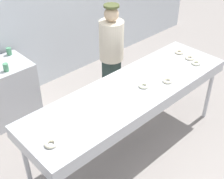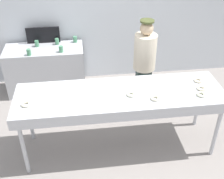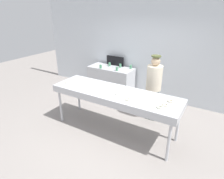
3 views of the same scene
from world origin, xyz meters
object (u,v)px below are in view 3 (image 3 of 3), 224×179
(sugar_donut_2, at_px, (160,107))
(paper_cup_3, at_px, (131,67))
(fryer_conveyor, at_px, (115,95))
(prep_counter, at_px, (111,80))
(paper_cup_1, at_px, (120,66))
(sugar_donut_1, at_px, (166,105))
(worker_baker, at_px, (154,84))
(paper_cup_2, at_px, (117,69))
(sugar_donut_5, at_px, (118,93))
(sugar_donut_4, at_px, (128,99))
(menu_display, at_px, (115,61))
(sugar_donut_3, at_px, (171,101))
(paper_cup_4, at_px, (110,64))
(paper_cup_0, at_px, (101,67))
(sugar_donut_0, at_px, (67,82))

(sugar_donut_2, distance_m, paper_cup_3, 2.71)
(fryer_conveyor, height_order, prep_counter, fryer_conveyor)
(prep_counter, distance_m, paper_cup_1, 0.58)
(sugar_donut_1, bearing_deg, fryer_conveyor, 177.33)
(worker_baker, relative_size, paper_cup_2, 14.60)
(paper_cup_2, bearing_deg, sugar_donut_5, -59.52)
(sugar_donut_4, relative_size, paper_cup_3, 1.11)
(paper_cup_3, relative_size, menu_display, 0.18)
(sugar_donut_5, height_order, paper_cup_2, sugar_donut_5)
(paper_cup_3, bearing_deg, sugar_donut_1, -49.98)
(paper_cup_1, distance_m, paper_cup_2, 0.36)
(sugar_donut_3, distance_m, paper_cup_2, 2.44)
(paper_cup_1, xyz_separation_m, paper_cup_3, (0.34, 0.06, 0.00))
(sugar_donut_4, distance_m, worker_baker, 1.14)
(fryer_conveyor, relative_size, paper_cup_4, 25.39)
(paper_cup_0, xyz_separation_m, menu_display, (0.22, 0.51, 0.10))
(sugar_donut_2, bearing_deg, paper_cup_3, 127.10)
(sugar_donut_3, bearing_deg, sugar_donut_5, -167.54)
(prep_counter, xyz_separation_m, paper_cup_0, (-0.22, -0.24, 0.50))
(paper_cup_1, bearing_deg, sugar_donut_4, -57.62)
(worker_baker, height_order, menu_display, worker_baker)
(worker_baker, bearing_deg, fryer_conveyor, 67.45)
(paper_cup_0, bearing_deg, sugar_donut_2, -34.84)
(paper_cup_4, xyz_separation_m, menu_display, (0.12, 0.16, 0.10))
(fryer_conveyor, distance_m, prep_counter, 2.15)
(fryer_conveyor, distance_m, sugar_donut_4, 0.48)
(prep_counter, xyz_separation_m, paper_cup_3, (0.59, 0.21, 0.50))
(paper_cup_0, height_order, menu_display, menu_display)
(sugar_donut_5, distance_m, menu_display, 2.46)
(sugar_donut_1, distance_m, sugar_donut_2, 0.16)
(prep_counter, relative_size, paper_cup_1, 12.82)
(sugar_donut_5, bearing_deg, fryer_conveyor, 151.05)
(paper_cup_2, bearing_deg, paper_cup_1, 102.97)
(paper_cup_4, distance_m, menu_display, 0.22)
(sugar_donut_0, bearing_deg, fryer_conveyor, 5.70)
(sugar_donut_0, relative_size, paper_cup_0, 1.11)
(sugar_donut_4, distance_m, paper_cup_3, 2.39)
(sugar_donut_3, bearing_deg, worker_baker, 128.37)
(sugar_donut_2, bearing_deg, prep_counter, 138.80)
(sugar_donut_4, distance_m, prep_counter, 2.58)
(sugar_donut_1, xyz_separation_m, sugar_donut_4, (-0.69, -0.15, 0.00))
(sugar_donut_2, distance_m, paper_cup_4, 3.12)
(paper_cup_1, bearing_deg, sugar_donut_0, -99.06)
(worker_baker, height_order, paper_cup_2, worker_baker)
(paper_cup_0, relative_size, paper_cup_1, 1.00)
(prep_counter, height_order, paper_cup_4, paper_cup_4)
(sugar_donut_1, height_order, sugar_donut_5, same)
(sugar_donut_4, relative_size, paper_cup_2, 1.11)
(sugar_donut_0, distance_m, paper_cup_0, 1.64)
(sugar_donut_3, bearing_deg, paper_cup_3, 133.66)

